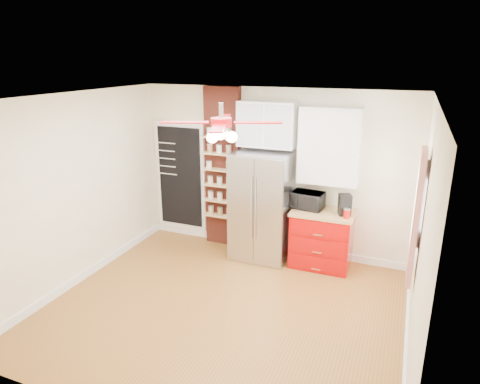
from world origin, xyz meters
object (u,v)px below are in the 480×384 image
at_px(red_cabinet, 322,239).
at_px(fridge, 262,206).
at_px(coffee_maker, 345,205).
at_px(pantry_jar_oats, 209,165).
at_px(canister_left, 347,214).
at_px(toaster_oven, 308,200).
at_px(ceiling_fan, 221,123).

bearing_deg(red_cabinet, fridge, -177.05).
distance_m(coffee_maker, pantry_jar_oats, 2.29).
distance_m(fridge, canister_left, 1.35).
relative_size(fridge, red_cabinet, 1.86).
bearing_deg(coffee_maker, toaster_oven, 152.35).
bearing_deg(pantry_jar_oats, fridge, -7.15).
bearing_deg(toaster_oven, coffee_maker, -0.32).
bearing_deg(pantry_jar_oats, ceiling_fan, -59.68).
xyz_separation_m(coffee_maker, pantry_jar_oats, (-2.26, 0.09, 0.38)).
relative_size(canister_left, pantry_jar_oats, 1.11).
relative_size(red_cabinet, pantry_jar_oats, 8.04).
distance_m(toaster_oven, canister_left, 0.67).
xyz_separation_m(red_cabinet, coffee_maker, (0.31, -0.02, 0.60)).
bearing_deg(ceiling_fan, red_cabinet, 61.29).
relative_size(toaster_oven, pantry_jar_oats, 4.08).
xyz_separation_m(fridge, coffee_maker, (1.28, 0.03, 0.18)).
bearing_deg(canister_left, ceiling_fan, -130.19).
bearing_deg(red_cabinet, canister_left, -22.48).
relative_size(fridge, canister_left, 13.47).
height_order(ceiling_fan, pantry_jar_oats, ceiling_fan).
distance_m(red_cabinet, toaster_oven, 0.64).
height_order(fridge, canister_left, fridge).
xyz_separation_m(canister_left, pantry_jar_oats, (-2.31, 0.23, 0.47)).
xyz_separation_m(ceiling_fan, canister_left, (1.29, 1.53, -1.46)).
xyz_separation_m(toaster_oven, coffee_maker, (0.57, -0.07, 0.02)).
bearing_deg(canister_left, red_cabinet, 157.52).
xyz_separation_m(fridge, toaster_oven, (0.71, 0.10, 0.16)).
relative_size(toaster_oven, coffee_maker, 1.54).
height_order(red_cabinet, toaster_oven, toaster_oven).
bearing_deg(red_cabinet, pantry_jar_oats, 177.87).
height_order(fridge, coffee_maker, fridge).
bearing_deg(fridge, coffee_maker, 1.48).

